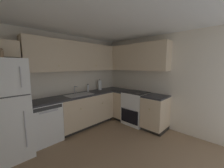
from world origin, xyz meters
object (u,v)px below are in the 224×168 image
object	(u,v)px
dishwasher	(44,122)
paper_towel_roll	(100,85)
refrigerator	(2,110)
oven_range	(136,108)
soap_bottle	(88,88)

from	to	relation	value
dishwasher	paper_towel_roll	xyz separation A→B (m)	(1.74, 0.16, 0.61)
refrigerator	oven_range	distance (m)	3.03
oven_range	soap_bottle	xyz separation A→B (m)	(-0.87, 1.09, 0.54)
refrigerator	paper_towel_roll	size ratio (longest dim) A/B	5.07
dishwasher	soap_bottle	size ratio (longest dim) A/B	3.85
soap_bottle	oven_range	bearing A→B (deg)	-51.53
dishwasher	oven_range	xyz separation A→B (m)	(2.18, -0.91, 0.02)
refrigerator	soap_bottle	xyz separation A→B (m)	(2.01, 0.26, 0.11)
soap_bottle	paper_towel_roll	xyz separation A→B (m)	(0.43, -0.02, 0.05)
oven_range	soap_bottle	world-z (taller)	soap_bottle
oven_range	soap_bottle	bearing A→B (deg)	128.47
dishwasher	oven_range	bearing A→B (deg)	-22.76
dishwasher	oven_range	world-z (taller)	oven_range
soap_bottle	refrigerator	bearing A→B (deg)	-172.74
dishwasher	oven_range	distance (m)	2.36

